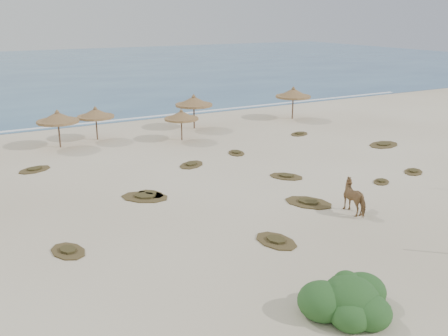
% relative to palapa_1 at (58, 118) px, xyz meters
% --- Properties ---
extents(ground, '(160.00, 160.00, 0.00)m').
position_rel_palapa_1_xyz_m(ground, '(7.06, -18.61, -2.21)').
color(ground, beige).
rests_on(ground, ground).
extents(ocean, '(200.00, 100.00, 0.01)m').
position_rel_palapa_1_xyz_m(ocean, '(7.06, 56.39, -2.21)').
color(ocean, '#29537D').
rests_on(ocean, ground).
extents(foam_line, '(70.00, 0.60, 0.01)m').
position_rel_palapa_1_xyz_m(foam_line, '(7.06, 7.39, -2.21)').
color(foam_line, white).
rests_on(foam_line, ground).
extents(palapa_1, '(3.97, 3.97, 2.85)m').
position_rel_palapa_1_xyz_m(palapa_1, '(0.00, 0.00, 0.00)').
color(palapa_1, brown).
rests_on(palapa_1, ground).
extents(palapa_2, '(3.13, 3.13, 2.67)m').
position_rel_palapa_1_xyz_m(palapa_2, '(3.04, 0.98, -0.14)').
color(palapa_2, brown).
rests_on(palapa_2, ground).
extents(palapa_3, '(2.99, 2.99, 2.49)m').
position_rel_palapa_1_xyz_m(palapa_3, '(8.79, -2.41, -0.28)').
color(palapa_3, brown).
rests_on(palapa_3, ground).
extents(palapa_4, '(3.99, 3.99, 2.97)m').
position_rel_palapa_1_xyz_m(palapa_4, '(11.47, 0.92, 0.10)').
color(palapa_4, brown).
rests_on(palapa_4, ground).
extents(palapa_5, '(3.45, 3.45, 3.06)m').
position_rel_palapa_1_xyz_m(palapa_5, '(21.35, 0.13, 0.16)').
color(palapa_5, brown).
rests_on(palapa_5, ground).
extents(horse, '(1.01, 1.98, 1.62)m').
position_rel_palapa_1_xyz_m(horse, '(10.22, -20.13, -1.40)').
color(horse, '#986A45').
rests_on(horse, ground).
extents(bush, '(3.31, 2.91, 1.48)m').
position_rel_palapa_1_xyz_m(bush, '(3.83, -26.63, -1.72)').
color(bush, '#2C5F28').
rests_on(bush, ground).
extents(scrub_0, '(1.69, 2.16, 0.16)m').
position_rel_palapa_1_xyz_m(scrub_0, '(-3.31, -17.60, -2.16)').
color(scrub_0, brown).
rests_on(scrub_0, ground).
extents(scrub_1, '(3.09, 3.02, 0.16)m').
position_rel_palapa_1_xyz_m(scrub_1, '(1.75, -13.08, -2.16)').
color(scrub_1, brown).
rests_on(scrub_1, ground).
extents(scrub_2, '(1.63, 2.01, 0.16)m').
position_rel_palapa_1_xyz_m(scrub_2, '(2.18, -12.85, -2.16)').
color(scrub_2, brown).
rests_on(scrub_2, ground).
extents(scrub_3, '(2.32, 2.46, 0.16)m').
position_rel_palapa_1_xyz_m(scrub_3, '(10.52, -13.91, -2.16)').
color(scrub_3, brown).
rests_on(scrub_3, ground).
extents(scrub_4, '(1.98, 1.81, 0.16)m').
position_rel_palapa_1_xyz_m(scrub_4, '(18.02, -17.01, -2.16)').
color(scrub_4, brown).
rests_on(scrub_4, ground).
extents(scrub_5, '(3.11, 2.42, 0.16)m').
position_rel_palapa_1_xyz_m(scrub_5, '(21.46, -11.23, -2.16)').
color(scrub_5, brown).
rests_on(scrub_5, ground).
extents(scrub_6, '(2.48, 2.10, 0.16)m').
position_rel_palapa_1_xyz_m(scrub_6, '(-2.64, -5.03, -2.16)').
color(scrub_6, brown).
rests_on(scrub_6, ground).
extents(scrub_7, '(1.60, 1.98, 0.16)m').
position_rel_palapa_1_xyz_m(scrub_7, '(10.55, -7.84, -2.16)').
color(scrub_7, brown).
rests_on(scrub_7, ground).
extents(scrub_9, '(2.73, 3.06, 0.16)m').
position_rel_palapa_1_xyz_m(scrub_9, '(8.96, -18.04, -2.16)').
color(scrub_9, brown).
rests_on(scrub_9, ground).
extents(scrub_10, '(2.19, 1.89, 0.16)m').
position_rel_palapa_1_xyz_m(scrub_10, '(18.03, -5.33, -2.16)').
color(scrub_10, brown).
rests_on(scrub_10, ground).
extents(scrub_11, '(1.73, 2.35, 0.16)m').
position_rel_palapa_1_xyz_m(scrub_11, '(4.84, -21.01, -2.16)').
color(scrub_11, brown).
rests_on(scrub_11, ground).
extents(scrub_12, '(1.61, 1.49, 0.16)m').
position_rel_palapa_1_xyz_m(scrub_12, '(14.83, -17.43, -2.16)').
color(scrub_12, brown).
rests_on(scrub_12, ground).
extents(scrub_13, '(2.44, 2.27, 0.16)m').
position_rel_palapa_1_xyz_m(scrub_13, '(6.53, -8.90, -2.16)').
color(scrub_13, brown).
rests_on(scrub_13, ground).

